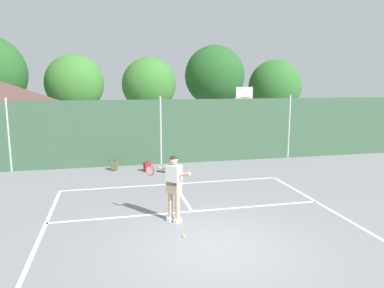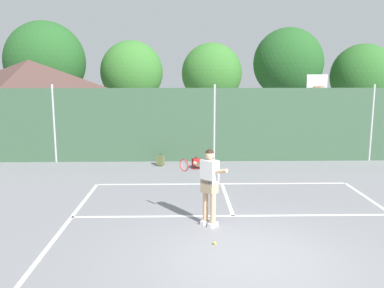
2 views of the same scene
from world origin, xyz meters
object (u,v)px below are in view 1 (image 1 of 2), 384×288
Objects in this scene: tennis_ball at (184,236)px; basketball_hoop at (244,111)px; tennis_player at (173,182)px; backpack_olive at (114,166)px; backpack_red at (147,167)px.

basketball_hoop is at bearing 61.59° from tennis_ball.
tennis_player reaches higher than backpack_olive.
backpack_red reaches higher than tennis_ball.
tennis_ball is at bearing -78.17° from backpack_olive.
backpack_olive is 1.49m from backpack_red.
backpack_red is at bearing 91.48° from tennis_ball.
basketball_hoop reaches higher than tennis_player.
basketball_hoop is at bearing 16.96° from backpack_olive.
basketball_hoop is 11.08m from tennis_ball.
backpack_olive is (-1.57, 7.49, 0.16)m from tennis_ball.
backpack_red is at bearing -154.02° from basketball_hoop.
tennis_player is 5.91m from backpack_red.
basketball_hoop is 7.67× the size of backpack_red.
backpack_red is at bearing -21.55° from backpack_olive.
backpack_olive is at bearing 101.83° from tennis_ball.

